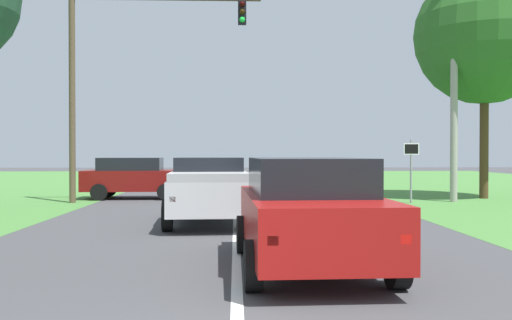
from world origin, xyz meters
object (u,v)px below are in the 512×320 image
Objects in this scene: keep_moving_sign at (411,163)px; crossing_suv_far at (135,177)px; traffic_light at (119,59)px; oak_tree_right at (485,35)px; utility_pole_right at (454,74)px; red_suv_near at (308,210)px; pickup_truck_lead at (209,189)px.

keep_moving_sign is 11.30m from crossing_suv_far.
crossing_suv_far is at bearing 83.07° from traffic_light.
oak_tree_right is at bearing -2.06° from crossing_suv_far.
utility_pole_right is (12.86, -2.04, 4.13)m from crossing_suv_far.
oak_tree_right reaches higher than keep_moving_sign.
crossing_suv_far is at bearing 110.91° from red_suv_near.
traffic_light is at bearing 176.87° from keep_moving_sign.
utility_pole_right is at bearing 15.93° from keep_moving_sign.
red_suv_near reaches higher than pickup_truck_lead.
red_suv_near is 6.16m from pickup_truck_lead.
keep_moving_sign is 0.56× the size of crossing_suv_far.
traffic_light reaches higher than keep_moving_sign.
keep_moving_sign reaches higher than red_suv_near.
utility_pole_right reaches higher than pickup_truck_lead.
pickup_truck_lead is 0.50× the size of utility_pole_right.
traffic_light is 3.51× the size of keep_moving_sign.
red_suv_near is 12.97m from keep_moving_sign.
keep_moving_sign is at bearing -13.21° from crossing_suv_far.
oak_tree_right is at bearing 55.96° from red_suv_near.
keep_moving_sign is 6.85m from oak_tree_right.
pickup_truck_lead is 9.16m from crossing_suv_far.
red_suv_near is 15.31m from crossing_suv_far.
crossing_suv_far is at bearing 170.96° from utility_pole_right.
oak_tree_right is at bearing 38.47° from utility_pole_right.
crossing_suv_far is 0.43× the size of utility_pole_right.
pickup_truck_lead is 8.81m from traffic_light.
traffic_light is at bearing 114.81° from red_suv_near.
oak_tree_right reaches higher than pickup_truck_lead.
pickup_truck_lead is at bearing -144.82° from oak_tree_right.
oak_tree_right is at bearing 5.46° from traffic_light.
keep_moving_sign is 0.25× the size of oak_tree_right.
red_suv_near is 1.99× the size of keep_moving_sign.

